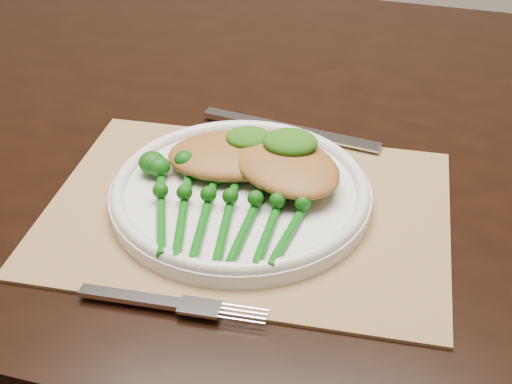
# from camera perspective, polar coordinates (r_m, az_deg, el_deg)

# --- Properties ---
(dining_table) EXTENTS (1.72, 1.13, 0.75)m
(dining_table) POSITION_cam_1_polar(r_m,az_deg,el_deg) (1.13, -0.00, -10.65)
(dining_table) COLOR black
(dining_table) RESTS_ON ground
(placemat) EXTENTS (0.43, 0.33, 0.00)m
(placemat) POSITION_cam_1_polar(r_m,az_deg,el_deg) (0.73, -0.69, -1.50)
(placemat) COLOR #9A7A4E
(placemat) RESTS_ON dining_table
(dinner_plate) EXTENTS (0.27, 0.27, 0.02)m
(dinner_plate) POSITION_cam_1_polar(r_m,az_deg,el_deg) (0.74, -1.24, 0.03)
(dinner_plate) COLOR silver
(dinner_plate) RESTS_ON placemat
(knife) EXTENTS (0.22, 0.08, 0.01)m
(knife) POSITION_cam_1_polar(r_m,az_deg,el_deg) (0.86, 1.38, 5.30)
(knife) COLOR silver
(knife) RESTS_ON placemat
(fork) EXTENTS (0.17, 0.03, 0.01)m
(fork) POSITION_cam_1_polar(r_m,az_deg,el_deg) (0.62, -5.76, -9.01)
(fork) COLOR silver
(fork) RESTS_ON placemat
(chicken_fillet_left) EXTENTS (0.15, 0.12, 0.03)m
(chicken_fillet_left) POSITION_cam_1_polar(r_m,az_deg,el_deg) (0.76, -1.87, 2.98)
(chicken_fillet_left) COLOR #9E662D
(chicken_fillet_left) RESTS_ON dinner_plate
(chicken_fillet_right) EXTENTS (0.16, 0.17, 0.03)m
(chicken_fillet_right) POSITION_cam_1_polar(r_m,az_deg,el_deg) (0.74, 2.28, 2.30)
(chicken_fillet_right) COLOR #9E662D
(chicken_fillet_right) RESTS_ON dinner_plate
(pesto_dollop_left) EXTENTS (0.05, 0.04, 0.02)m
(pesto_dollop_left) POSITION_cam_1_polar(r_m,az_deg,el_deg) (0.76, -0.60, 4.35)
(pesto_dollop_left) COLOR #194A0A
(pesto_dollop_left) RESTS_ON chicken_fillet_left
(pesto_dollop_right) EXTENTS (0.06, 0.05, 0.02)m
(pesto_dollop_right) POSITION_cam_1_polar(r_m,az_deg,el_deg) (0.74, 2.76, 3.99)
(pesto_dollop_right) COLOR #194A0A
(pesto_dollop_right) RESTS_ON chicken_fillet_right
(broccolini_bundle) EXTENTS (0.16, 0.18, 0.04)m
(broccolini_bundle) POSITION_cam_1_polar(r_m,az_deg,el_deg) (0.69, -2.30, -1.95)
(broccolini_bundle) COLOR #0B580F
(broccolini_bundle) RESTS_ON dinner_plate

